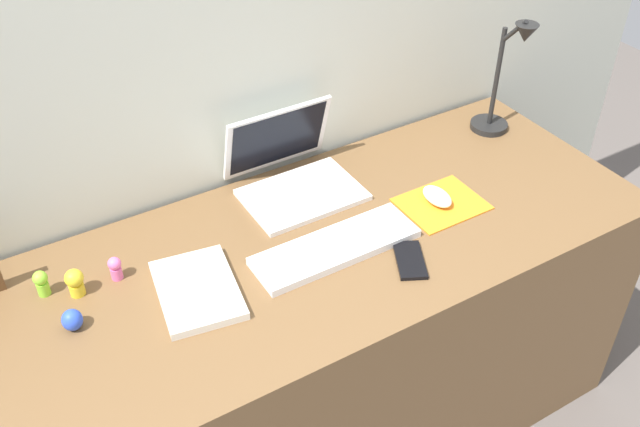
# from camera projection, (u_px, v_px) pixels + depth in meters

# --- Properties ---
(back_wall) EXTENTS (2.96, 0.05, 1.54)m
(back_wall) POSITION_uv_depth(u_px,v_px,m) (238.00, 163.00, 1.96)
(back_wall) COLOR beige
(back_wall) RESTS_ON ground_plane
(desk) EXTENTS (1.76, 0.66, 0.74)m
(desk) POSITION_uv_depth(u_px,v_px,m) (308.00, 351.00, 1.95)
(desk) COLOR brown
(desk) RESTS_ON ground_plane
(laptop) EXTENTS (0.30, 0.27, 0.21)m
(laptop) POSITION_uv_depth(u_px,v_px,m) (291.00, 169.00, 1.89)
(laptop) COLOR white
(laptop) RESTS_ON desk
(keyboard) EXTENTS (0.41, 0.13, 0.02)m
(keyboard) POSITION_uv_depth(u_px,v_px,m) (336.00, 247.00, 1.71)
(keyboard) COLOR white
(keyboard) RESTS_ON desk
(mousepad) EXTENTS (0.21, 0.17, 0.00)m
(mousepad) POSITION_uv_depth(u_px,v_px,m) (442.00, 204.00, 1.86)
(mousepad) COLOR orange
(mousepad) RESTS_ON desk
(mouse) EXTENTS (0.06, 0.10, 0.03)m
(mouse) POSITION_uv_depth(u_px,v_px,m) (437.00, 197.00, 1.85)
(mouse) COLOR white
(mouse) RESTS_ON mousepad
(cell_phone) EXTENTS (0.11, 0.14, 0.01)m
(cell_phone) POSITION_uv_depth(u_px,v_px,m) (410.00, 260.00, 1.68)
(cell_phone) COLOR black
(cell_phone) RESTS_ON desk
(desk_lamp) EXTENTS (0.11, 0.16, 0.37)m
(desk_lamp) POSITION_uv_depth(u_px,v_px,m) (505.00, 81.00, 2.03)
(desk_lamp) COLOR black
(desk_lamp) RESTS_ON desk
(notebook_pad) EXTENTS (0.21, 0.26, 0.02)m
(notebook_pad) POSITION_uv_depth(u_px,v_px,m) (197.00, 290.00, 1.60)
(notebook_pad) COLOR silver
(notebook_pad) RESTS_ON desk
(toy_figurine_lime) EXTENTS (0.03, 0.03, 0.06)m
(toy_figurine_lime) POSITION_uv_depth(u_px,v_px,m) (41.00, 282.00, 1.58)
(toy_figurine_lime) COLOR #8CDB33
(toy_figurine_lime) RESTS_ON desk
(toy_figurine_yellow) EXTENTS (0.04, 0.04, 0.07)m
(toy_figurine_yellow) POSITION_uv_depth(u_px,v_px,m) (75.00, 282.00, 1.58)
(toy_figurine_yellow) COLOR yellow
(toy_figurine_yellow) RESTS_ON desk
(toy_figurine_pink) EXTENTS (0.03, 0.03, 0.06)m
(toy_figurine_pink) POSITION_uv_depth(u_px,v_px,m) (115.00, 268.00, 1.62)
(toy_figurine_pink) COLOR pink
(toy_figurine_pink) RESTS_ON desk
(toy_figurine_blue) EXTENTS (0.04, 0.04, 0.05)m
(toy_figurine_blue) POSITION_uv_depth(u_px,v_px,m) (72.00, 320.00, 1.51)
(toy_figurine_blue) COLOR blue
(toy_figurine_blue) RESTS_ON desk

